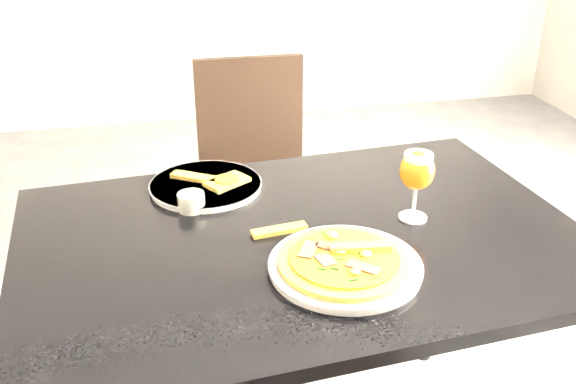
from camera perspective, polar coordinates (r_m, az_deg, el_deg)
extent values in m
cube|color=black|center=(1.39, 1.30, -4.27)|extent=(1.26, 0.89, 0.03)
cylinder|color=black|center=(1.84, -18.92, -11.39)|extent=(0.05, 0.05, 0.72)
cylinder|color=black|center=(2.04, 12.84, -6.31)|extent=(0.05, 0.05, 0.72)
cube|color=black|center=(2.25, -2.57, -0.22)|extent=(0.41, 0.41, 0.04)
cylinder|color=black|center=(2.21, -5.99, -7.72)|extent=(0.03, 0.03, 0.41)
cylinder|color=black|center=(2.25, 2.35, -6.82)|extent=(0.03, 0.03, 0.41)
cylinder|color=black|center=(2.49, -6.80, -3.55)|extent=(0.03, 0.03, 0.41)
cylinder|color=black|center=(2.53, 0.60, -2.83)|extent=(0.03, 0.03, 0.41)
cube|color=black|center=(2.32, -3.42, 7.08)|extent=(0.39, 0.03, 0.40)
cylinder|color=silver|center=(1.26, 5.10, -6.60)|extent=(0.32, 0.32, 0.02)
cylinder|color=olive|center=(1.25, 5.03, -6.15)|extent=(0.26, 0.26, 0.01)
cylinder|color=#A6470D|center=(1.25, 5.04, -5.83)|extent=(0.21, 0.21, 0.01)
cube|color=#482C1F|center=(1.25, 6.27, -5.50)|extent=(0.05, 0.03, 0.00)
cube|color=#482C1F|center=(1.28, 4.46, -4.58)|extent=(0.03, 0.05, 0.00)
cube|color=#482C1F|center=(1.23, 2.15, -6.01)|extent=(0.05, 0.03, 0.00)
cube|color=#482C1F|center=(1.22, 5.43, -6.32)|extent=(0.03, 0.05, 0.00)
ellipsoid|color=#D7CB46|center=(1.25, 5.65, -5.26)|extent=(0.02, 0.02, 0.01)
ellipsoid|color=#D7CB46|center=(1.30, 4.30, -4.08)|extent=(0.02, 0.02, 0.01)
ellipsoid|color=#D7CB46|center=(1.25, 4.23, -5.42)|extent=(0.02, 0.02, 0.01)
ellipsoid|color=#D7CB46|center=(1.20, 2.89, -6.64)|extent=(0.02, 0.02, 0.01)
ellipsoid|color=#D7CB46|center=(1.23, 5.29, -6.00)|extent=(0.02, 0.02, 0.01)
ellipsoid|color=#D7CB46|center=(1.23, 7.98, -6.05)|extent=(0.02, 0.02, 0.01)
cube|color=#0C4411|center=(1.26, 5.10, -5.35)|extent=(0.01, 0.02, 0.00)
cube|color=#0C4411|center=(1.27, 4.17, -4.78)|extent=(0.01, 0.02, 0.00)
cube|color=#0C4411|center=(1.27, 2.32, -4.79)|extent=(0.01, 0.01, 0.00)
cube|color=#0C4411|center=(1.24, 3.77, -5.68)|extent=(0.02, 0.01, 0.00)
cube|color=#0C4411|center=(1.22, 2.94, -6.43)|extent=(0.02, 0.01, 0.00)
cube|color=#0C4411|center=(1.23, 4.82, -6.00)|extent=(0.01, 0.02, 0.00)
cube|color=#0C4411|center=(1.21, 5.46, -6.72)|extent=(0.00, 0.02, 0.00)
cube|color=#0C4411|center=(1.20, 7.38, -7.00)|extent=(0.01, 0.02, 0.00)
cube|color=#0C4411|center=(1.24, 6.30, -5.87)|extent=(0.02, 0.01, 0.00)
cube|color=#0C4411|center=(1.26, 7.42, -5.30)|extent=(0.02, 0.00, 0.00)
cube|color=#0C4411|center=(1.25, 5.44, -5.43)|extent=(0.02, 0.01, 0.00)
cube|color=olive|center=(1.25, 6.86, -5.26)|extent=(0.12, 0.04, 0.01)
cylinder|color=silver|center=(1.58, -7.32, 0.58)|extent=(0.32, 0.32, 0.01)
cube|color=olive|center=(1.60, -8.23, 1.30)|extent=(0.12, 0.09, 0.01)
cube|color=olive|center=(1.57, -5.46, 0.91)|extent=(0.12, 0.11, 0.01)
cylinder|color=#A6470D|center=(1.57, -5.47, 1.15)|extent=(0.06, 0.06, 0.00)
cube|color=olive|center=(1.38, -0.77, -3.39)|extent=(0.13, 0.04, 0.01)
cylinder|color=beige|center=(1.48, -8.59, -0.86)|extent=(0.06, 0.06, 0.04)
cylinder|color=gold|center=(1.47, -8.63, -0.36)|extent=(0.05, 0.05, 0.01)
cylinder|color=silver|center=(1.47, 11.02, -2.21)|extent=(0.06, 0.06, 0.00)
cylinder|color=silver|center=(1.45, 11.14, -0.94)|extent=(0.01, 0.01, 0.07)
ellipsoid|color=#A95A10|center=(1.41, 11.42, 1.87)|extent=(0.08, 0.08, 0.09)
cylinder|color=white|center=(1.40, 11.53, 3.09)|extent=(0.06, 0.06, 0.01)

